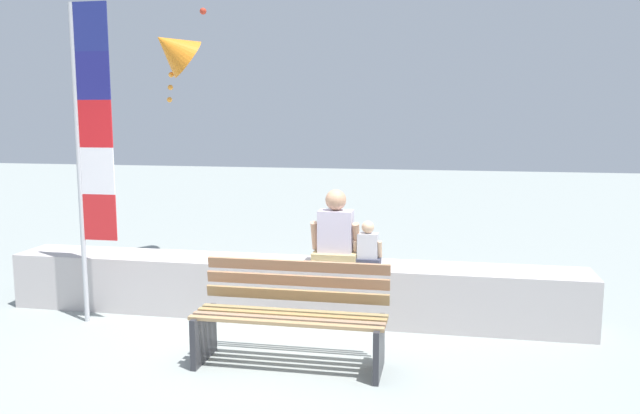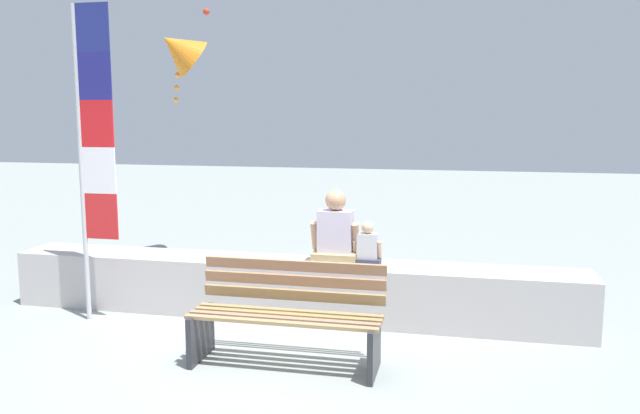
% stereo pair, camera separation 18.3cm
% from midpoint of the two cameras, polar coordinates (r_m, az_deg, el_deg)
% --- Properties ---
extents(ground_plane, '(40.00, 40.00, 0.00)m').
position_cam_midpoint_polar(ground_plane, '(6.25, -5.75, -12.29)').
color(ground_plane, gray).
extents(seawall_ledge, '(6.29, 0.63, 0.62)m').
position_cam_midpoint_polar(seawall_ledge, '(7.03, -3.52, -7.26)').
color(seawall_ledge, '#BAB1B0').
rests_on(seawall_ledge, ground).
extents(park_bench, '(1.69, 0.62, 0.88)m').
position_cam_midpoint_polar(park_bench, '(5.70, -3.53, -9.81)').
color(park_bench, '#A17F56').
rests_on(park_bench, ground).
extents(person_adult, '(0.52, 0.38, 0.79)m').
position_cam_midpoint_polar(person_adult, '(6.77, 0.63, -2.49)').
color(person_adult, tan).
rests_on(person_adult, seawall_ledge).
extents(person_child, '(0.31, 0.22, 0.47)m').
position_cam_midpoint_polar(person_child, '(6.75, 3.50, -3.65)').
color(person_child, '#333647').
rests_on(person_child, seawall_ledge).
extents(flag_banner, '(0.41, 0.05, 3.30)m').
position_cam_midpoint_polar(flag_banner, '(6.99, -20.62, 5.62)').
color(flag_banner, '#B7B7BC').
rests_on(flag_banner, ground).
extents(kite_orange, '(1.03, 0.99, 1.18)m').
position_cam_midpoint_polar(kite_orange, '(9.72, -13.55, 13.57)').
color(kite_orange, orange).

